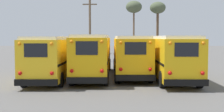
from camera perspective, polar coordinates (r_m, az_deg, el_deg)
name	(u,v)px	position (r m, az deg, el deg)	size (l,w,h in m)	color
ground_plane	(112,77)	(21.40, 0.00, -4.31)	(160.00, 160.00, 0.00)	#5B5956
school_bus_0	(55,56)	(21.05, -11.55, 0.05)	(2.58, 10.33, 3.08)	yellow
school_bus_1	(94,54)	(21.52, -3.72, 0.40)	(2.49, 10.95, 3.20)	#EAAA0F
school_bus_2	(130,54)	(22.12, 3.67, 0.40)	(2.69, 10.11, 3.13)	#EAAA0F
school_bus_3	(169,55)	(21.01, 11.52, 0.15)	(2.57, 10.72, 3.13)	yellow
utility_pole	(90,28)	(35.58, -4.51, 5.73)	(1.80, 0.28, 8.13)	brown
bare_tree_0	(134,8)	(43.23, 4.46, 9.70)	(2.43, 2.43, 8.55)	brown
bare_tree_1	(158,10)	(45.05, 9.27, 9.22)	(2.46, 2.46, 8.59)	brown
fence_line	(113,57)	(28.87, 0.24, -0.26)	(16.47, 0.06, 1.42)	#939399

